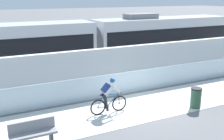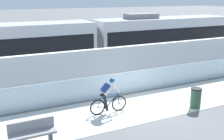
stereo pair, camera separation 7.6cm
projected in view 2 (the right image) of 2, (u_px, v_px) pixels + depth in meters
ground_plane at (145, 105)px, 12.99m from camera, size 200.00×200.00×0.00m
bike_path_deck at (145, 105)px, 12.99m from camera, size 32.00×3.20×0.01m
glass_parapet at (127, 83)px, 14.44m from camera, size 32.00×0.05×1.18m
concrete_barrier_wall at (112, 66)px, 15.87m from camera, size 32.00×0.36×2.19m
tram_rail_near at (96, 73)px, 18.31m from camera, size 32.00×0.08×0.01m
tram_rail_far at (88, 68)px, 19.55m from camera, size 32.00×0.08×0.01m
tram at (93, 44)px, 18.48m from camera, size 22.56×2.54×3.81m
cyclist_on_bike at (108, 96)px, 11.95m from camera, size 1.77×0.58×1.61m
trash_bin at (196, 98)px, 12.60m from camera, size 0.51×0.51×0.96m
bench at (32, 133)px, 9.43m from camera, size 1.60×0.45×0.89m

